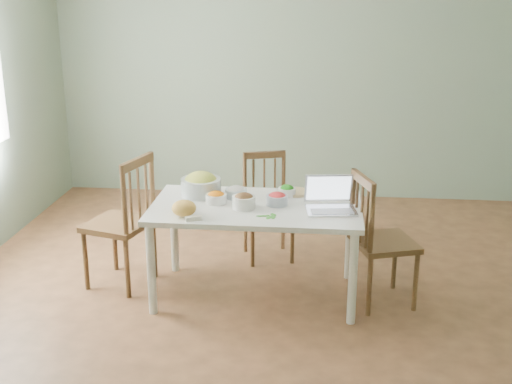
# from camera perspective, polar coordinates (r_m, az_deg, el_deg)

# --- Properties ---
(floor) EXTENTS (5.00, 5.00, 0.00)m
(floor) POSITION_cam_1_polar(r_m,az_deg,el_deg) (5.03, 1.80, -8.99)
(floor) COLOR #523521
(floor) RESTS_ON ground
(wall_back) EXTENTS (5.00, 0.00, 2.70)m
(wall_back) POSITION_cam_1_polar(r_m,az_deg,el_deg) (7.04, 3.43, 10.33)
(wall_back) COLOR gray
(wall_back) RESTS_ON ground
(wall_front) EXTENTS (5.00, 0.00, 2.70)m
(wall_front) POSITION_cam_1_polar(r_m,az_deg,el_deg) (2.20, -2.69, -6.93)
(wall_front) COLOR gray
(wall_front) RESTS_ON ground
(dining_table) EXTENTS (1.50, 0.85, 0.71)m
(dining_table) POSITION_cam_1_polar(r_m,az_deg,el_deg) (4.94, -0.00, -5.01)
(dining_table) COLOR silver
(dining_table) RESTS_ON floor
(chair_far) EXTENTS (0.48, 0.47, 0.88)m
(chair_far) POSITION_cam_1_polar(r_m,az_deg,el_deg) (5.56, 1.06, -1.37)
(chair_far) COLOR #3B2817
(chair_far) RESTS_ON floor
(chair_left) EXTENTS (0.54, 0.55, 1.02)m
(chair_left) POSITION_cam_1_polar(r_m,az_deg,el_deg) (5.17, -11.61, -2.43)
(chair_left) COLOR #3B2817
(chair_left) RESTS_ON floor
(chair_right) EXTENTS (0.52, 0.53, 0.97)m
(chair_right) POSITION_cam_1_polar(r_m,az_deg,el_deg) (4.87, 10.86, -3.98)
(chair_right) COLOR #3B2817
(chair_right) RESTS_ON floor
(bread_boule) EXTENTS (0.18, 0.18, 0.11)m
(bread_boule) POSITION_cam_1_polar(r_m,az_deg,el_deg) (4.61, -6.13, -1.37)
(bread_boule) COLOR gold
(bread_boule) RESTS_ON dining_table
(butter_stick) EXTENTS (0.12, 0.07, 0.03)m
(butter_stick) POSITION_cam_1_polar(r_m,az_deg,el_deg) (4.53, -5.30, -2.25)
(butter_stick) COLOR white
(butter_stick) RESTS_ON dining_table
(bowl_squash) EXTENTS (0.37, 0.37, 0.17)m
(bowl_squash) POSITION_cam_1_polar(r_m,az_deg,el_deg) (5.02, -4.70, 0.67)
(bowl_squash) COLOR gold
(bowl_squash) RESTS_ON dining_table
(bowl_carrot) EXTENTS (0.16, 0.16, 0.08)m
(bowl_carrot) POSITION_cam_1_polar(r_m,az_deg,el_deg) (4.86, -3.40, -0.45)
(bowl_carrot) COLOR orange
(bowl_carrot) RESTS_ON dining_table
(bowl_onion) EXTENTS (0.16, 0.16, 0.09)m
(bowl_onion) POSITION_cam_1_polar(r_m,az_deg,el_deg) (4.97, -1.71, 0.00)
(bowl_onion) COLOR silver
(bowl_onion) RESTS_ON dining_table
(bowl_mushroom) EXTENTS (0.22, 0.22, 0.11)m
(bowl_mushroom) POSITION_cam_1_polar(r_m,az_deg,el_deg) (4.74, -1.04, -0.75)
(bowl_mushroom) COLOR #492510
(bowl_mushroom) RESTS_ON dining_table
(bowl_redpep) EXTENTS (0.20, 0.20, 0.09)m
(bowl_redpep) POSITION_cam_1_polar(r_m,az_deg,el_deg) (4.81, 1.80, -0.58)
(bowl_redpep) COLOR red
(bowl_redpep) RESTS_ON dining_table
(bowl_broccoli) EXTENTS (0.16, 0.16, 0.08)m
(bowl_broccoli) POSITION_cam_1_polar(r_m,az_deg,el_deg) (5.01, 2.65, 0.13)
(bowl_broccoli) COLOR #114709
(bowl_broccoli) RESTS_ON dining_table
(flatbread) EXTENTS (0.27, 0.27, 0.02)m
(flatbread) POSITION_cam_1_polar(r_m,az_deg,el_deg) (5.08, 3.39, -0.01)
(flatbread) COLOR tan
(flatbread) RESTS_ON dining_table
(basil_bunch) EXTENTS (0.17, 0.17, 0.02)m
(basil_bunch) POSITION_cam_1_polar(r_m,az_deg,el_deg) (4.59, 0.87, -1.99)
(basil_bunch) COLOR #297024
(basil_bunch) RESTS_ON dining_table
(laptop) EXTENTS (0.38, 0.35, 0.23)m
(laptop) POSITION_cam_1_polar(r_m,az_deg,el_deg) (4.67, 6.45, -0.32)
(laptop) COLOR silver
(laptop) RESTS_ON dining_table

